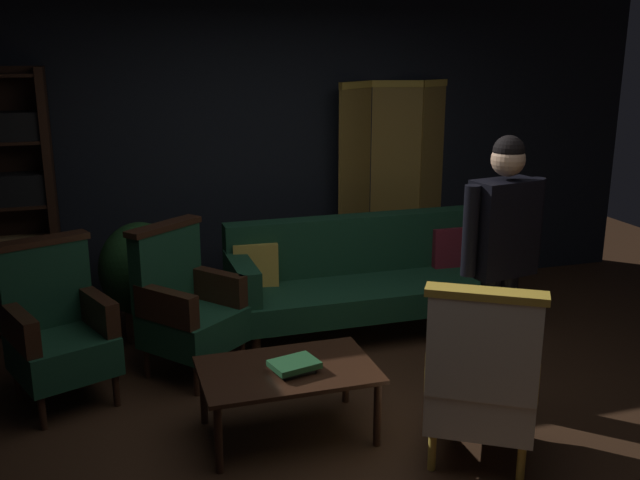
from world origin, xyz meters
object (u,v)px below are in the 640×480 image
at_px(armchair_wing_right, 57,328).
at_px(potted_plant, 141,273).
at_px(velvet_couch, 362,275).
at_px(armchair_wing_left, 185,305).
at_px(standing_figure, 502,248).
at_px(armchair_gilt_accent, 482,378).
at_px(folding_screen, 396,183).
at_px(coffee_table, 288,375).
at_px(book_black_cloth, 294,369).
at_px(book_green_cloth, 294,364).

xyz_separation_m(armchair_wing_right, potted_plant, (0.57, 0.87, 0.04)).
height_order(velvet_couch, armchair_wing_left, armchair_wing_left).
height_order(armchair_wing_right, standing_figure, standing_figure).
distance_m(armchair_gilt_accent, standing_figure, 0.87).
bearing_deg(potted_plant, folding_screen, 13.80).
xyz_separation_m(velvet_couch, potted_plant, (-1.67, 0.32, 0.08)).
xyz_separation_m(coffee_table, standing_figure, (1.34, -0.01, 0.65)).
height_order(coffee_table, book_black_cloth, book_black_cloth).
relative_size(folding_screen, armchair_gilt_accent, 1.83).
bearing_deg(coffee_table, potted_plant, 112.19).
bearing_deg(book_black_cloth, book_green_cloth, 90.00).
relative_size(velvet_couch, potted_plant, 2.31).
xyz_separation_m(folding_screen, book_black_cloth, (-1.60, -2.34, -0.55)).
xyz_separation_m(velvet_couch, armchair_gilt_accent, (-0.05, -1.96, 0.04)).
xyz_separation_m(armchair_gilt_accent, book_black_cloth, (-0.90, 0.51, -0.06)).
bearing_deg(book_black_cloth, armchair_gilt_accent, -29.45).
bearing_deg(armchair_wing_right, velvet_couch, 13.90).
height_order(armchair_gilt_accent, armchair_wing_right, same).
relative_size(folding_screen, velvet_couch, 0.90).
relative_size(folding_screen, coffee_table, 1.90).
bearing_deg(coffee_table, standing_figure, -0.49).
distance_m(folding_screen, armchair_wing_right, 3.27).
xyz_separation_m(armchair_gilt_accent, armchair_wing_left, (-1.37, 1.58, 0.00)).
bearing_deg(book_green_cloth, potted_plant, 112.26).
relative_size(folding_screen, potted_plant, 2.07).
bearing_deg(potted_plant, armchair_wing_right, -123.21).
distance_m(coffee_table, book_green_cloth, 0.11).
bearing_deg(potted_plant, armchair_wing_left, -70.51).
bearing_deg(velvet_couch, armchair_wing_left, -165.01).
distance_m(coffee_table, standing_figure, 1.49).
bearing_deg(armchair_wing_right, armchair_gilt_accent, -32.63).
relative_size(armchair_gilt_accent, standing_figure, 0.61).
relative_size(standing_figure, potted_plant, 1.85).
relative_size(armchair_gilt_accent, potted_plant, 1.13).
bearing_deg(armchair_gilt_accent, coffee_table, 148.57).
bearing_deg(potted_plant, armchair_gilt_accent, -54.53).
bearing_deg(potted_plant, standing_figure, -40.24).
bearing_deg(armchair_wing_left, folding_screen, 31.44).
height_order(standing_figure, book_green_cloth, standing_figure).
bearing_deg(standing_figure, armchair_wing_right, 161.92).
bearing_deg(armchair_wing_right, book_green_cloth, -34.72).
distance_m(armchair_wing_left, potted_plant, 0.74).
distance_m(folding_screen, book_black_cloth, 2.89).
distance_m(velvet_couch, book_green_cloth, 1.74).
height_order(folding_screen, coffee_table, folding_screen).
distance_m(velvet_couch, standing_figure, 1.56).
distance_m(velvet_couch, coffee_table, 1.71).
distance_m(armchair_wing_right, book_black_cloth, 1.58).
bearing_deg(velvet_couch, coffee_table, -124.97).
xyz_separation_m(coffee_table, book_black_cloth, (0.03, -0.06, 0.06)).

